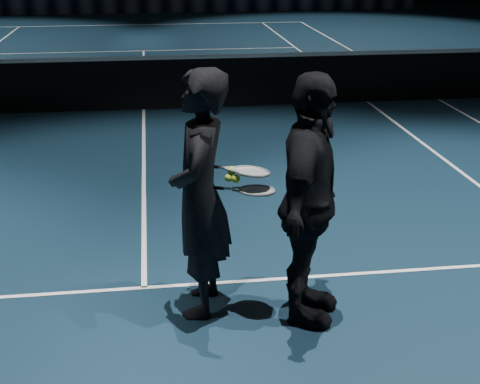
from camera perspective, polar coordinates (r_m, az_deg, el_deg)
The scene contains 10 objects.
floor at distance 11.99m, azimuth -8.22°, elevation 6.94°, with size 36.00×36.00×0.00m, color #0E2532.
court_lines at distance 11.99m, azimuth -8.22°, elevation 6.95°, with size 10.98×23.78×0.01m, color white, non-canonical shape.
net_mesh at distance 11.89m, azimuth -8.33°, elevation 9.04°, with size 12.80×0.02×0.86m, color black.
net_tape at distance 11.81m, azimuth -8.45°, elevation 11.24°, with size 12.80×0.03×0.07m, color white.
sponsor_backdrop at distance 27.25m, azimuth -8.29°, elevation 15.82°, with size 22.00×0.15×0.90m, color black.
player_a at distance 5.23m, azimuth -3.43°, elevation -0.28°, with size 0.73×0.48×2.00m, color black.
player_b at distance 5.11m, azimuth 5.89°, elevation -0.88°, with size 1.17×0.49×2.00m, color black.
racket_lower at distance 5.13m, azimuth 1.46°, elevation 0.13°, with size 0.68×0.22×0.03m, color black, non-canonical shape.
racket_upper at distance 5.12m, azimuth 0.99°, elevation 1.76°, with size 0.68×0.22×0.03m, color black, non-canonical shape.
tennis_balls at distance 5.12m, azimuth -0.68°, elevation 1.39°, with size 0.12×0.10×0.12m, color #BED42D, non-canonical shape.
Camera 1 is at (0.14, -11.63, 2.91)m, focal length 50.00 mm.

